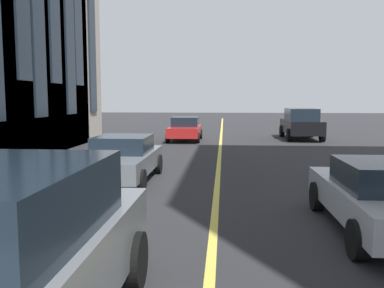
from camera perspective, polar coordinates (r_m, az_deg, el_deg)
lane_centre_line at (r=12.79m, az=3.49°, el=-5.06°), size 80.00×0.16×0.01m
car_red_parked_b at (r=24.77m, az=-0.95°, el=2.07°), size 3.90×1.89×1.40m
car_black_parked_a at (r=26.55m, az=14.61°, el=2.73°), size 4.70×2.14×1.88m
car_grey_oncoming at (r=4.54m, az=-24.56°, el=-14.21°), size 4.70×2.14×1.88m
car_silver_trailing at (r=8.62m, az=24.47°, el=-6.42°), size 4.40×1.95×1.37m
car_grey_mid at (r=12.81m, az=-9.47°, el=-1.94°), size 4.40×1.95×1.37m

